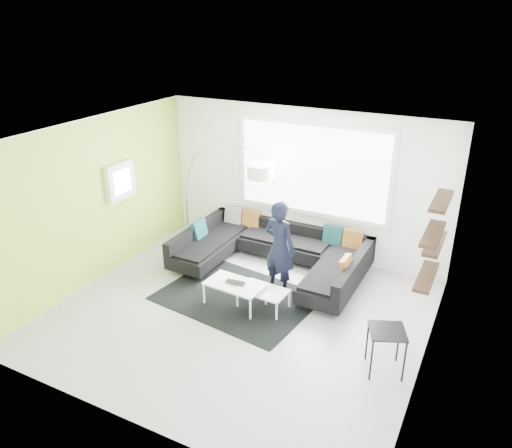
{
  "coord_description": "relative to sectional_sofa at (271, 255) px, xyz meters",
  "views": [
    {
      "loc": [
        3.23,
        -5.75,
        4.4
      ],
      "look_at": [
        -0.16,
        0.9,
        1.16
      ],
      "focal_mm": 35.0,
      "sensor_mm": 36.0,
      "label": 1
    }
  ],
  "objects": [
    {
      "name": "ground",
      "position": [
        0.17,
        -1.5,
        -0.31
      ],
      "size": [
        5.5,
        5.5,
        0.0
      ],
      "primitive_type": "plane",
      "color": "gray",
      "rests_on": "ground"
    },
    {
      "name": "room_shell",
      "position": [
        0.21,
        -1.3,
        1.5
      ],
      "size": [
        5.54,
        5.04,
        2.82
      ],
      "color": "white",
      "rests_on": "ground"
    },
    {
      "name": "sectional_sofa",
      "position": [
        0.0,
        0.0,
        0.0
      ],
      "size": [
        3.28,
        2.04,
        0.7
      ],
      "rotation": [
        0.0,
        0.0,
        -0.01
      ],
      "color": "black",
      "rests_on": "ground"
    },
    {
      "name": "rug",
      "position": [
        -0.09,
        -1.09,
        -0.3
      ],
      "size": [
        2.66,
        2.08,
        0.01
      ],
      "primitive_type": "cube",
      "rotation": [
        0.0,
        0.0,
        -0.13
      ],
      "color": "black",
      "rests_on": "ground"
    },
    {
      "name": "coffee_table",
      "position": [
        0.2,
        -1.22,
        -0.12
      ],
      "size": [
        1.23,
        0.77,
        0.39
      ],
      "primitive_type": "cube",
      "rotation": [
        0.0,
        0.0,
        -0.07
      ],
      "color": "white",
      "rests_on": "ground"
    },
    {
      "name": "arc_lamp",
      "position": [
        -2.17,
        0.54,
        0.8
      ],
      "size": [
        2.2,
        1.18,
        2.22
      ],
      "primitive_type": null,
      "rotation": [
        0.0,
        0.0,
        -0.18
      ],
      "color": "silver",
      "rests_on": "ground"
    },
    {
      "name": "side_table",
      "position": [
        2.5,
        -1.79,
        0.0
      ],
      "size": [
        0.6,
        0.6,
        0.63
      ],
      "primitive_type": "cube",
      "rotation": [
        0.0,
        0.0,
        0.39
      ],
      "color": "black",
      "rests_on": "ground"
    },
    {
      "name": "person",
      "position": [
        0.43,
        -0.57,
        0.5
      ],
      "size": [
        0.77,
        0.67,
        1.62
      ],
      "primitive_type": "imported",
      "rotation": [
        0.0,
        0.0,
        2.89
      ],
      "color": "black",
      "rests_on": "ground"
    },
    {
      "name": "laptop",
      "position": [
        -0.01,
        -1.32,
        0.09
      ],
      "size": [
        0.36,
        0.27,
        0.03
      ],
      "primitive_type": "imported",
      "rotation": [
        0.0,
        0.0,
        0.1
      ],
      "color": "black",
      "rests_on": "coffee_table"
    }
  ]
}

